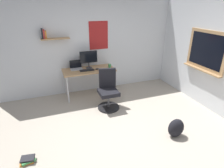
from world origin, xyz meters
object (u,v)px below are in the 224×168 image
Objects in this scene: office_chair at (108,92)px; book_stack_on_floor at (28,160)px; desk at (89,72)px; keyboard at (87,70)px; laptop at (76,67)px; coffee_mug at (110,66)px; backpack at (176,128)px; computer_mouse at (97,69)px; monitor_primary at (89,58)px.

book_stack_on_floor is at bearing -146.11° from office_chair.
keyboard is (-0.07, -0.08, 0.09)m from desk.
office_chair is 1.17m from laptop.
backpack is (0.53, -2.25, -0.61)m from coffee_mug.
desk is 0.25m from computer_mouse.
keyboard is (-0.33, 0.72, 0.35)m from office_chair.
coffee_mug reaches higher than computer_mouse.
backpack is (1.17, -2.20, -0.57)m from keyboard.
office_chair is at bearing -112.15° from coffee_mug.
keyboard is at bearing 180.00° from computer_mouse.
monitor_primary is 1.86× the size of book_stack_on_floor.
office_chair is at bearing 119.71° from backpack.
office_chair is 0.80m from computer_mouse.
backpack reaches higher than book_stack_on_floor.
keyboard is at bearing -175.55° from coffee_mug.
keyboard is at bearing 52.81° from book_stack_on_floor.
desk is 2.58m from book_stack_on_floor.
monitor_primary is at bearing 166.66° from coffee_mug.
book_stack_on_floor is at bearing -126.59° from monitor_primary.
keyboard is 3.56× the size of computer_mouse.
desk is 2.91× the size of monitor_primary.
office_chair is 0.86m from keyboard.
backpack is at bearing -64.07° from desk.
monitor_primary reaches higher than coffee_mug.
computer_mouse is 0.28× the size of backpack.
computer_mouse is at bearing 0.00° from keyboard.
monitor_primary is (-0.23, 0.90, 0.61)m from office_chair.
book_stack_on_floor is (-1.52, -1.99, -0.62)m from desk.
desk is 0.88m from office_chair.
coffee_mug reaches higher than desk.
keyboard is 0.99× the size of backpack.
computer_mouse is (0.21, -0.08, 0.10)m from desk.
monitor_primary is 1.25× the size of keyboard.
laptop is at bearing 168.63° from coffee_mug.
office_chair reaches higher than computer_mouse.
laptop is 0.67× the size of monitor_primary.
desk reaches higher than backpack.
office_chair reaches higher than backpack.
coffee_mug is at bearing 103.32° from backpack.
office_chair is 1.72m from backpack.
office_chair is at bearing 33.89° from book_stack_on_floor.
desk is at bearing 115.93° from backpack.
computer_mouse is at bearing -20.13° from desk.
laptop is at bearing 156.30° from computer_mouse.
laptop is 0.90m from coffee_mug.
book_stack_on_floor is at bearing 173.85° from backpack.
computer_mouse is (0.28, 0.00, 0.01)m from keyboard.
coffee_mug reaches higher than keyboard.
computer_mouse reaches higher than book_stack_on_floor.
coffee_mug is at bearing -13.34° from monitor_primary.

